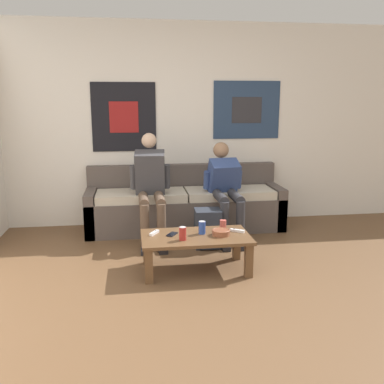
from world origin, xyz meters
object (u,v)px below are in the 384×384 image
(cell_phone, at_px, (172,234))
(person_seated_teen, at_px, (225,186))
(game_controller_near_right, at_px, (237,231))
(drink_can_blue, at_px, (202,228))
(drink_can_red, at_px, (183,234))
(couch, at_px, (185,206))
(ceramic_bowl, at_px, (221,232))
(backpack, at_px, (208,229))
(game_controller_near_left, at_px, (154,233))
(coffee_table, at_px, (196,242))
(person_seated_adult, at_px, (151,184))
(pillar_candle, at_px, (223,225))

(cell_phone, bearing_deg, person_seated_teen, 52.81)
(cell_phone, bearing_deg, game_controller_near_right, 0.10)
(drink_can_blue, distance_m, drink_can_red, 0.26)
(couch, relative_size, ceramic_bowl, 14.09)
(backpack, xyz_separation_m, game_controller_near_right, (0.18, -0.58, 0.16))
(couch, bearing_deg, game_controller_near_right, -75.33)
(ceramic_bowl, xyz_separation_m, game_controller_near_left, (-0.62, 0.12, -0.02))
(drink_can_red, height_order, game_controller_near_right, drink_can_red)
(person_seated_teen, height_order, ceramic_bowl, person_seated_teen)
(coffee_table, bearing_deg, drink_can_red, -140.99)
(drink_can_blue, distance_m, cell_phone, 0.29)
(backpack, distance_m, drink_can_red, 0.86)
(game_controller_near_right, bearing_deg, backpack, 107.68)
(couch, xyz_separation_m, game_controller_near_left, (-0.46, -1.26, 0.07))
(person_seated_adult, xyz_separation_m, game_controller_near_right, (0.78, -0.95, -0.30))
(drink_can_blue, bearing_deg, couch, 89.80)
(person_seated_adult, height_order, backpack, person_seated_adult)
(drink_can_blue, bearing_deg, backpack, 74.43)
(person_seated_teen, distance_m, drink_can_blue, 1.08)
(game_controller_near_left, xyz_separation_m, game_controller_near_right, (0.80, -0.05, 0.00))
(drink_can_blue, bearing_deg, pillar_candle, 24.64)
(person_seated_teen, distance_m, game_controller_near_right, 0.99)
(backpack, relative_size, game_controller_near_right, 3.05)
(drink_can_red, relative_size, game_controller_near_right, 0.90)
(game_controller_near_left, bearing_deg, pillar_candle, 4.05)
(person_seated_teen, relative_size, drink_can_red, 8.81)
(couch, height_order, drink_can_red, couch)
(game_controller_near_left, bearing_deg, game_controller_near_right, -3.23)
(couch, bearing_deg, drink_can_blue, -90.20)
(drink_can_blue, xyz_separation_m, cell_phone, (-0.29, 0.01, -0.06))
(pillar_candle, xyz_separation_m, game_controller_near_right, (0.12, -0.09, -0.04))
(ceramic_bowl, relative_size, drink_can_red, 1.39)
(drink_can_red, height_order, cell_phone, drink_can_red)
(couch, height_order, person_seated_adult, person_seated_adult)
(game_controller_near_left, xyz_separation_m, cell_phone, (0.17, -0.05, -0.01))
(person_seated_adult, distance_m, game_controller_near_left, 0.95)
(backpack, bearing_deg, drink_can_blue, -105.57)
(game_controller_near_right, distance_m, cell_phone, 0.63)
(coffee_table, relative_size, drink_can_red, 8.24)
(ceramic_bowl, xyz_separation_m, drink_can_red, (-0.37, -0.09, 0.03))
(person_seated_teen, relative_size, pillar_candle, 10.04)
(person_seated_teen, bearing_deg, couch, 140.51)
(ceramic_bowl, distance_m, cell_phone, 0.46)
(person_seated_teen, xyz_separation_m, cell_phone, (-0.72, -0.95, -0.25))
(person_seated_adult, xyz_separation_m, cell_phone, (0.15, -0.95, -0.31))
(couch, relative_size, drink_can_blue, 19.56)
(pillar_candle, bearing_deg, ceramic_bowl, -108.30)
(person_seated_adult, relative_size, backpack, 2.88)
(person_seated_teen, bearing_deg, ceramic_bowl, -104.53)
(ceramic_bowl, height_order, game_controller_near_right, ceramic_bowl)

